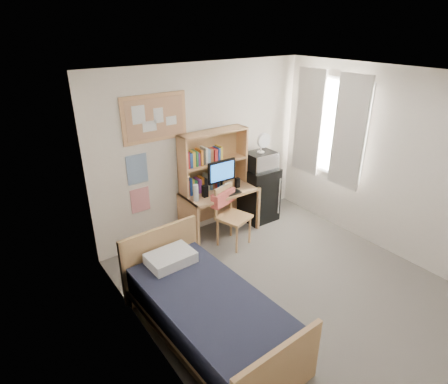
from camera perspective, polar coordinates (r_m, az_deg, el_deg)
floor at (r=4.95m, az=10.98°, el=-14.95°), size 3.60×4.20×0.02m
ceiling at (r=3.88m, az=14.17°, el=16.42°), size 3.60×4.20×0.02m
wall_back at (r=5.75m, az=-3.07°, el=6.27°), size 3.60×0.04×2.60m
wall_left at (r=3.29m, az=-9.86°, el=-9.10°), size 0.04×4.20×2.60m
wall_right at (r=5.64m, az=25.01°, el=3.55°), size 0.04×4.20×2.60m
window_unit at (r=6.15m, az=15.71°, el=9.52°), size 0.10×1.40×1.70m
curtain_left at (r=5.89m, az=18.51°, el=8.53°), size 0.04×0.55×1.70m
curtain_right at (r=6.37m, az=12.76°, el=10.35°), size 0.04×0.55×1.70m
bulletin_board at (r=5.21m, az=-10.52°, el=11.04°), size 0.94×0.03×0.64m
poster_wave at (r=5.28m, az=-13.11°, el=3.39°), size 0.30×0.01×0.42m
poster_japan at (r=5.47m, az=-12.65°, el=-1.20°), size 0.28×0.01×0.36m
desk at (r=5.90m, az=-0.68°, el=-3.02°), size 1.18×0.59×0.74m
desk_chair at (r=5.54m, az=1.52°, el=-3.80°), size 0.59×0.59×0.94m
mini_fridge at (r=6.33m, az=5.24°, el=-0.21°), size 0.55×0.55×0.92m
bed at (r=4.15m, az=-2.29°, el=-18.47°), size 1.07×2.01×0.54m
hutch at (r=5.69m, az=-1.59°, el=4.89°), size 1.10×0.28×0.90m
monitor at (r=5.60m, az=-0.36°, el=2.36°), size 0.47×0.04×0.50m
keyboard at (r=5.59m, az=0.47°, el=-0.35°), size 0.46×0.15×0.02m
speaker_left at (r=5.51m, az=-2.91°, el=0.13°), size 0.07×0.07×0.18m
speaker_right at (r=5.83m, az=2.05°, el=1.44°), size 0.06×0.06×0.15m
water_bottle at (r=5.38m, az=-4.30°, el=-0.14°), size 0.07×0.07×0.25m
hoodie at (r=5.53m, az=-0.15°, el=-0.88°), size 0.46×0.26×0.21m
microwave at (r=6.09m, az=5.57°, el=4.82°), size 0.47×0.36×0.27m
desk_fan at (r=6.00m, az=5.68°, el=7.36°), size 0.24×0.24×0.29m
pillow at (r=4.44m, az=-8.14°, el=-9.93°), size 0.55×0.39×0.13m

